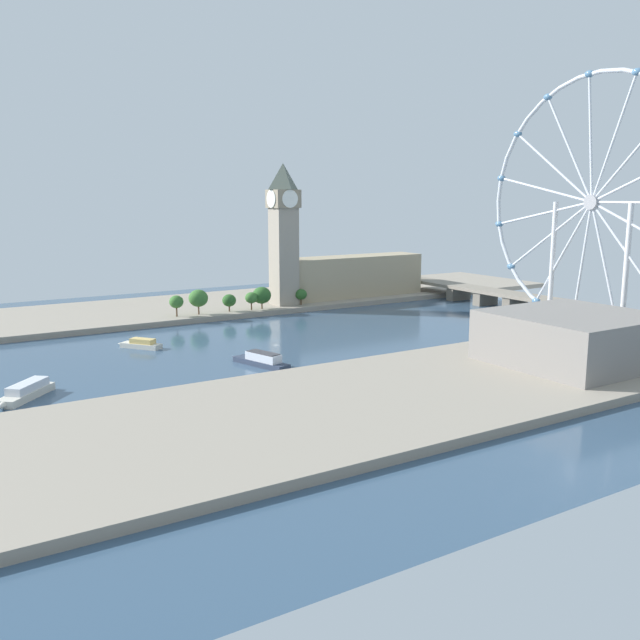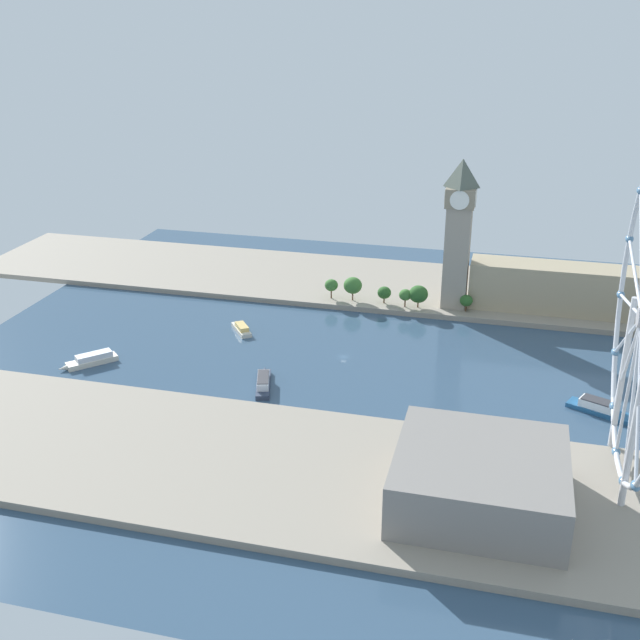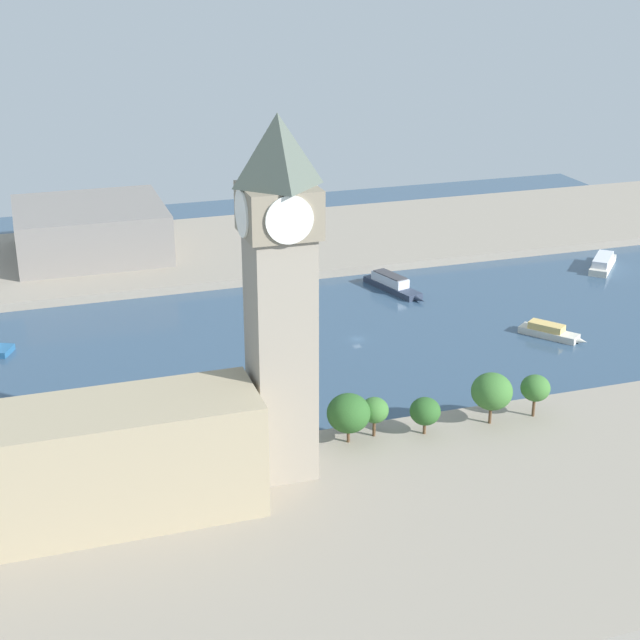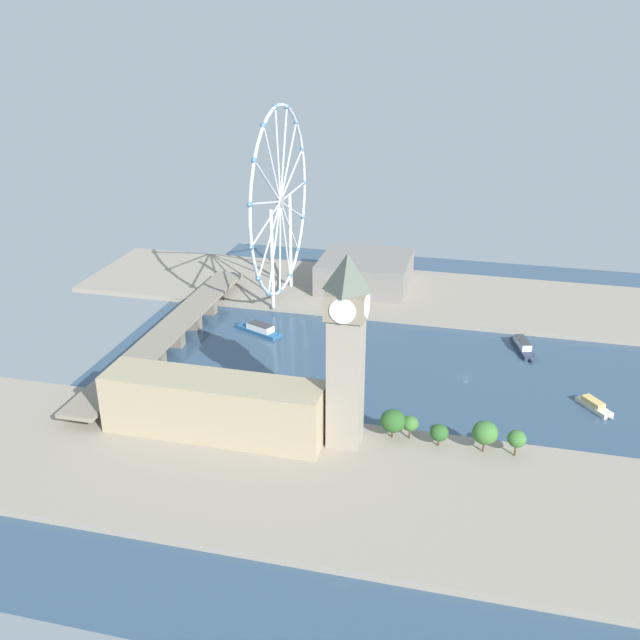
% 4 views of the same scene
% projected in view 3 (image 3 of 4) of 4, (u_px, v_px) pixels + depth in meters
% --- Properties ---
extents(ground_plane, '(380.64, 380.64, 0.00)m').
position_uv_depth(ground_plane, '(357.00, 339.00, 304.83)').
color(ground_plane, '#334C66').
extents(riverbank_left, '(90.00, 520.00, 3.00)m').
position_uv_depth(riverbank_left, '(520.00, 506.00, 211.10)').
color(riverbank_left, gray).
rests_on(riverbank_left, ground_plane).
extents(riverbank_right, '(90.00, 520.00, 3.00)m').
position_uv_depth(riverbank_right, '(271.00, 244.00, 397.47)').
color(riverbank_right, gray).
rests_on(riverbank_right, ground_plane).
extents(clock_tower, '(16.66, 16.66, 83.14)m').
position_uv_depth(clock_tower, '(280.00, 297.00, 207.08)').
color(clock_tower, gray).
rests_on(clock_tower, riverbank_left).
extents(parliament_block, '(22.00, 95.14, 26.02)m').
position_uv_depth(parliament_block, '(33.00, 474.00, 195.82)').
color(parliament_block, tan).
rests_on(parliament_block, riverbank_left).
extents(tree_row_embankment, '(12.59, 84.74, 13.81)m').
position_uv_depth(tree_row_embankment, '(415.00, 405.00, 236.67)').
color(tree_row_embankment, '#513823').
rests_on(tree_row_embankment, riverbank_left).
extents(riverside_hall, '(55.59, 57.63, 19.66)m').
position_uv_depth(riverside_hall, '(90.00, 229.00, 377.10)').
color(riverside_hall, gray).
rests_on(riverside_hall, riverbank_right).
extents(tour_boat_0, '(24.12, 22.71, 5.31)m').
position_uv_depth(tour_boat_0, '(603.00, 263.00, 371.52)').
color(tour_boat_0, beige).
rests_on(tour_boat_0, ground_plane).
extents(tour_boat_1, '(31.82, 13.61, 5.75)m').
position_uv_depth(tour_boat_1, '(392.00, 284.00, 347.71)').
color(tour_boat_1, '#2D384C').
rests_on(tour_boat_1, ground_plane).
extents(tour_boat_2, '(20.18, 16.52, 4.41)m').
position_uv_depth(tour_boat_2, '(550.00, 332.00, 306.07)').
color(tour_boat_2, beige).
rests_on(tour_boat_2, ground_plane).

